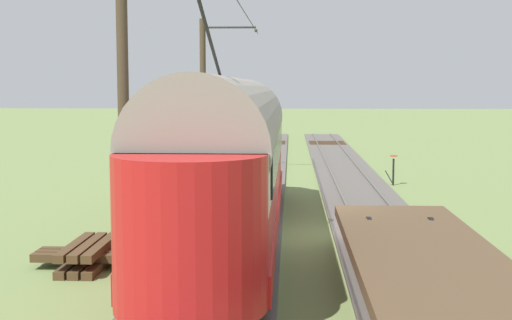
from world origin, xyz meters
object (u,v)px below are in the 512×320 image
flatcar_adjacent (440,274)px  catenary_pole_foreground (204,93)px  vintage_streetcar (229,155)px  spare_tie_stack (88,255)px  catenary_pole_mid_near (126,99)px  switch_stand (393,168)px

flatcar_adjacent → catenary_pole_foreground: 22.16m
vintage_streetcar → spare_tie_stack: vintage_streetcar is taller
vintage_streetcar → catenary_pole_foreground: size_ratio=2.34×
catenary_pole_mid_near → switch_stand: 14.75m
vintage_streetcar → spare_tie_stack: bearing=45.4°
switch_stand → catenary_pole_mid_near: bearing=55.1°
vintage_streetcar → catenary_pole_foreground: 14.77m
vintage_streetcar → spare_tie_stack: (2.93, 2.97, -1.99)m
vintage_streetcar → switch_stand: size_ratio=13.62×
switch_stand → spare_tie_stack: (8.78, 13.57, -0.43)m
catenary_pole_mid_near → flatcar_adjacent: bearing=141.7°
catenary_pole_mid_near → switch_stand: size_ratio=5.82×
vintage_streetcar → switch_stand: bearing=-118.9°
catenary_pole_foreground → catenary_pole_mid_near: 15.73m
vintage_streetcar → catenary_pole_mid_near: catenary_pole_mid_near is taller
flatcar_adjacent → catenary_pole_foreground: catenary_pole_foreground is taller
catenary_pole_foreground → spare_tie_stack: size_ratio=2.99×
flatcar_adjacent → spare_tie_stack: bearing=-26.1°
flatcar_adjacent → switch_stand: flatcar_adjacent is taller
vintage_streetcar → catenary_pole_mid_near: bearing=27.1°
catenary_pole_foreground → spare_tie_stack: catenary_pole_foreground is taller
vintage_streetcar → flatcar_adjacent: vintage_streetcar is taller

